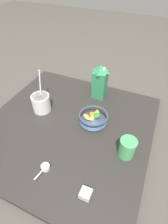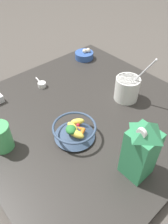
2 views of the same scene
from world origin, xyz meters
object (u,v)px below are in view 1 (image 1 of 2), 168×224
Objects in this scene: fruit_bowl at (93,118)px; spice_jar at (86,194)px; milk_carton at (100,81)px; drinking_cup at (127,148)px; yogurt_tub at (41,102)px.

fruit_bowl is 0.47m from spice_jar.
milk_carton is (0.28, 0.06, 0.09)m from fruit_bowl.
drinking_cup is (-0.15, -0.25, 0.02)m from fruit_bowl.
drinking_cup is at bearing -21.08° from spice_jar.
fruit_bowl is at bearing -167.18° from milk_carton.
milk_carton is at bearing 36.10° from drinking_cup.
yogurt_tub is 0.66m from spice_jar.
fruit_bowl is 0.30m from milk_carton.
yogurt_tub is 5.01× the size of spice_jar.
yogurt_tub is (-0.03, 0.37, 0.03)m from fruit_bowl.
spice_jar is at bearing -162.44° from fruit_bowl.
milk_carton is 5.12× the size of spice_jar.
yogurt_tub is at bearing 78.66° from drinking_cup.
yogurt_tub is 2.14× the size of drinking_cup.
milk_carton is at bearing 12.82° from fruit_bowl.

